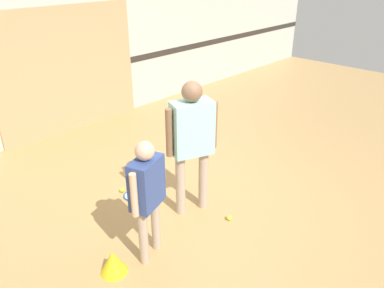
% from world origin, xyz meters
% --- Properties ---
extents(ground_plane, '(16.00, 16.00, 0.00)m').
position_xyz_m(ground_plane, '(0.00, 0.00, 0.00)').
color(ground_plane, tan).
extents(wall_back, '(16.00, 0.07, 3.20)m').
position_xyz_m(wall_back, '(0.00, 3.37, 1.60)').
color(wall_back, beige).
rests_on(wall_back, ground_plane).
extents(wall_panel, '(2.68, 0.05, 2.17)m').
position_xyz_m(wall_panel, '(0.15, 3.31, 1.09)').
color(wall_panel, tan).
rests_on(wall_panel, ground_plane).
extents(person_instructor, '(0.59, 0.42, 1.67)m').
position_xyz_m(person_instructor, '(-0.21, -0.02, 1.03)').
color(person_instructor, tan).
rests_on(person_instructor, ground_plane).
extents(person_student_left, '(0.49, 0.32, 1.35)m').
position_xyz_m(person_student_left, '(-1.10, -0.26, 0.83)').
color(person_student_left, tan).
rests_on(person_student_left, ground_plane).
extents(racket_spare_on_floor, '(0.49, 0.35, 0.03)m').
position_xyz_m(racket_spare_on_floor, '(-0.52, 0.74, 0.01)').
color(racket_spare_on_floor, blue).
rests_on(racket_spare_on_floor, ground_plane).
extents(tennis_ball_near_instructor, '(0.07, 0.07, 0.07)m').
position_xyz_m(tennis_ball_near_instructor, '(-0.06, -0.50, 0.03)').
color(tennis_ball_near_instructor, '#CCE038').
rests_on(tennis_ball_near_instructor, ground_plane).
extents(tennis_ball_by_spare_racket, '(0.07, 0.07, 0.07)m').
position_xyz_m(tennis_ball_by_spare_racket, '(-0.58, 0.93, 0.03)').
color(tennis_ball_by_spare_racket, '#CCE038').
rests_on(tennis_ball_by_spare_racket, ground_plane).
extents(training_cone, '(0.28, 0.28, 0.26)m').
position_xyz_m(training_cone, '(-1.52, -0.18, 0.13)').
color(training_cone, yellow).
rests_on(training_cone, ground_plane).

